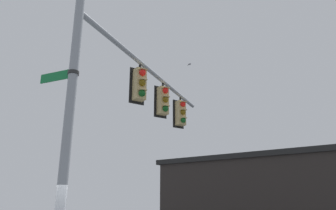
{
  "coord_description": "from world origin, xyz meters",
  "views": [
    {
      "loc": [
        1.87,
        6.68,
        2.13
      ],
      "look_at": [
        -4.55,
        -2.95,
        5.77
      ],
      "focal_mm": 33.68,
      "sensor_mm": 36.0,
      "label": 1
    }
  ],
  "objects_px": {
    "street_name_sign": "(63,75)",
    "bird_flying": "(189,64)",
    "traffic_light_mid_outer": "(181,113)",
    "traffic_light_mid_inner": "(163,101)",
    "traffic_light_nearest_pole": "(140,84)"
  },
  "relations": [
    {
      "from": "traffic_light_nearest_pole",
      "to": "traffic_light_mid_inner",
      "type": "height_order",
      "value": "same"
    },
    {
      "from": "traffic_light_nearest_pole",
      "to": "traffic_light_mid_inner",
      "type": "xyz_separation_m",
      "value": [
        -1.53,
        -0.99,
        0.0
      ]
    },
    {
      "from": "traffic_light_nearest_pole",
      "to": "bird_flying",
      "type": "relative_size",
      "value": 4.5
    },
    {
      "from": "traffic_light_mid_inner",
      "to": "street_name_sign",
      "type": "relative_size",
      "value": 1.4
    },
    {
      "from": "street_name_sign",
      "to": "bird_flying",
      "type": "distance_m",
      "value": 11.91
    },
    {
      "from": "traffic_light_mid_outer",
      "to": "street_name_sign",
      "type": "relative_size",
      "value": 1.4
    },
    {
      "from": "traffic_light_mid_inner",
      "to": "street_name_sign",
      "type": "bearing_deg",
      "value": 29.44
    },
    {
      "from": "traffic_light_mid_inner",
      "to": "traffic_light_mid_outer",
      "type": "height_order",
      "value": "same"
    },
    {
      "from": "street_name_sign",
      "to": "traffic_light_nearest_pole",
      "type": "bearing_deg",
      "value": -152.62
    },
    {
      "from": "traffic_light_mid_inner",
      "to": "traffic_light_mid_outer",
      "type": "bearing_deg",
      "value": -147.04
    },
    {
      "from": "bird_flying",
      "to": "traffic_light_mid_outer",
      "type": "bearing_deg",
      "value": 46.49
    },
    {
      "from": "traffic_light_mid_inner",
      "to": "traffic_light_mid_outer",
      "type": "xyz_separation_m",
      "value": [
        -1.53,
        -0.99,
        0.0
      ]
    },
    {
      "from": "traffic_light_nearest_pole",
      "to": "street_name_sign",
      "type": "height_order",
      "value": "traffic_light_nearest_pole"
    },
    {
      "from": "traffic_light_nearest_pole",
      "to": "bird_flying",
      "type": "bearing_deg",
      "value": -139.83
    },
    {
      "from": "street_name_sign",
      "to": "bird_flying",
      "type": "height_order",
      "value": "bird_flying"
    }
  ]
}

